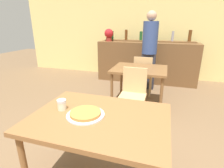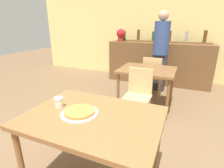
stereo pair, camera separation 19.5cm
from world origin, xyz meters
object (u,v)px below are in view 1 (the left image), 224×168
at_px(chair_far_side_front, 133,92).
at_px(chair_far_side_back, 143,73).
at_px(pizza_tray, 86,114).
at_px(person_standing, 149,48).
at_px(potted_plant, 109,34).
at_px(cheese_shaker, 62,105).

bearing_deg(chair_far_side_front, chair_far_side_back, 90.00).
xyz_separation_m(chair_far_side_back, pizza_tray, (-0.17, -2.49, 0.29)).
height_order(chair_far_side_back, pizza_tray, chair_far_side_back).
bearing_deg(person_standing, potted_plant, 155.45).
bearing_deg(chair_far_side_front, cheese_shaker, -107.81).
bearing_deg(potted_plant, person_standing, -24.55).
xyz_separation_m(person_standing, potted_plant, (-1.16, 0.53, 0.27)).
height_order(pizza_tray, person_standing, person_standing).
bearing_deg(potted_plant, cheese_shaker, -78.84).
relative_size(chair_far_side_back, potted_plant, 2.66).
relative_size(chair_far_side_front, person_standing, 0.49).
bearing_deg(pizza_tray, person_standing, 85.63).
height_order(pizza_tray, potted_plant, potted_plant).
distance_m(chair_far_side_back, person_standing, 0.67).
distance_m(chair_far_side_back, pizza_tray, 2.52).
bearing_deg(pizza_tray, chair_far_side_back, 86.11).
relative_size(cheese_shaker, potted_plant, 0.29).
bearing_deg(chair_far_side_front, pizza_tray, -97.17).
height_order(chair_far_side_front, chair_far_side_back, same).
bearing_deg(person_standing, cheese_shaker, -99.26).
bearing_deg(person_standing, chair_far_side_front, -92.02).
xyz_separation_m(chair_far_side_front, person_standing, (0.06, 1.62, 0.47)).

